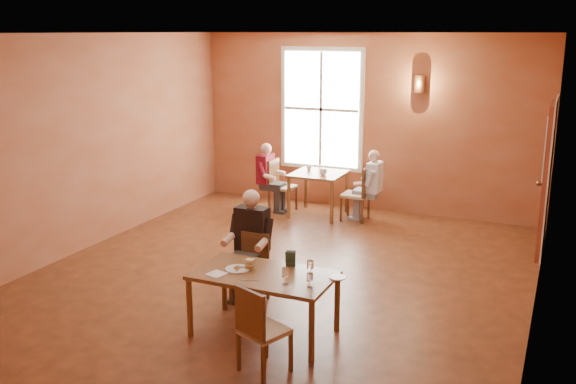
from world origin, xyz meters
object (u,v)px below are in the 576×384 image
at_px(second_table, 318,194).
at_px(chair_diner_main, 249,269).
at_px(diner_main, 248,252).
at_px(chair_diner_white, 355,193).
at_px(chair_empty, 264,329).
at_px(diner_white, 357,186).
at_px(chair_diner_maroon, 283,186).
at_px(diner_maroon, 281,179).
at_px(main_table, 264,304).

bearing_deg(second_table, chair_diner_main, -81.12).
relative_size(diner_main, chair_diner_white, 1.37).
distance_m(chair_empty, second_table, 5.15).
height_order(diner_main, chair_empty, diner_main).
xyz_separation_m(diner_white, chair_diner_maroon, (-1.33, 0.00, -0.12)).
height_order(chair_diner_maroon, diner_maroon, diner_maroon).
relative_size(chair_diner_main, chair_diner_white, 0.88).
relative_size(chair_empty, diner_maroon, 0.74).
bearing_deg(chair_diner_main, chair_diner_maroon, -71.49).
bearing_deg(diner_main, diner_white, -91.74).
height_order(chair_diner_main, diner_white, diner_white).
bearing_deg(chair_diner_main, main_table, 127.57).
distance_m(chair_diner_main, chair_empty, 1.56).
distance_m(main_table, second_table, 4.42).
xyz_separation_m(chair_empty, second_table, (-1.40, 4.96, -0.05)).
distance_m(diner_main, chair_empty, 1.55).
bearing_deg(diner_main, chair_diner_white, -91.27).
distance_m(chair_diner_maroon, diner_maroon, 0.13).
distance_m(chair_diner_white, diner_white, 0.12).
relative_size(main_table, second_table, 1.69).
bearing_deg(main_table, chair_diner_white, 95.57).
relative_size(chair_empty, chair_diner_maroon, 0.94).
xyz_separation_m(second_table, chair_diner_maroon, (-0.65, 0.00, 0.08)).
bearing_deg(diner_maroon, second_table, 90.00).
distance_m(diner_main, second_table, 3.72).
height_order(chair_diner_main, second_table, chair_diner_main).
distance_m(chair_diner_main, second_table, 3.68).
height_order(diner_white, chair_diner_maroon, diner_white).
height_order(chair_empty, second_table, chair_empty).
bearing_deg(diner_main, main_table, 128.88).
bearing_deg(diner_white, chair_diner_main, 178.25).
bearing_deg(chair_diner_white, chair_empty, -171.41).
height_order(main_table, chair_empty, chair_empty).
xyz_separation_m(main_table, second_table, (-1.07, 4.29, 0.04)).
bearing_deg(chair_diner_maroon, diner_main, 18.37).
bearing_deg(chair_empty, diner_main, 144.88).
distance_m(main_table, chair_diner_main, 0.82).
distance_m(chair_diner_main, diner_maroon, 3.85).
bearing_deg(chair_diner_white, main_table, -174.43).
relative_size(diner_main, second_table, 1.47).
height_order(chair_diner_white, diner_white, diner_white).
height_order(chair_empty, chair_diner_white, chair_diner_white).
relative_size(chair_empty, second_table, 1.01).
relative_size(chair_diner_white, diner_white, 0.79).
bearing_deg(chair_empty, diner_maroon, 134.86).
xyz_separation_m(chair_empty, chair_diner_white, (-0.75, 4.96, 0.03)).
bearing_deg(diner_white, diner_maroon, 90.00).
height_order(main_table, diner_maroon, diner_maroon).
xyz_separation_m(diner_main, chair_empty, (0.83, -1.29, -0.19)).
xyz_separation_m(chair_diner_maroon, diner_maroon, (-0.03, 0.00, 0.12)).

